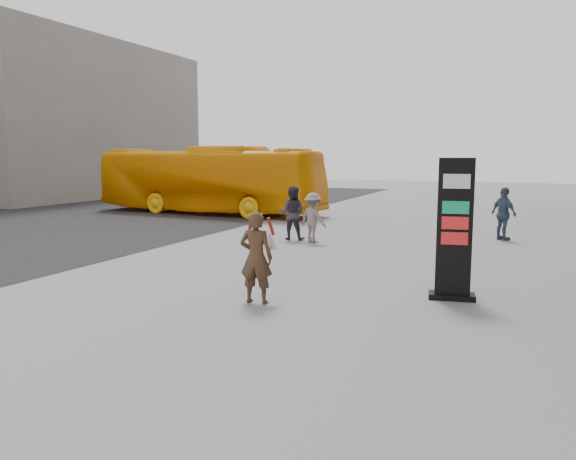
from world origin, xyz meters
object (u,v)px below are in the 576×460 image
at_px(info_pylon, 454,230).
at_px(pedestrian_a, 292,213).
at_px(pedestrian_b, 313,218).
at_px(pedestrian_c, 504,214).
at_px(bus, 208,180).
at_px(woman, 256,256).

distance_m(info_pylon, pedestrian_a, 8.24).
relative_size(pedestrian_b, pedestrian_c, 0.91).
bearing_deg(info_pylon, pedestrian_b, 122.28).
bearing_deg(pedestrian_c, pedestrian_a, 66.87).
distance_m(bus, pedestrian_a, 9.21).
height_order(pedestrian_a, pedestrian_b, pedestrian_a).
bearing_deg(pedestrian_b, pedestrian_c, -127.76).
distance_m(pedestrian_a, pedestrian_b, 0.87).
height_order(info_pylon, woman, info_pylon).
bearing_deg(woman, pedestrian_b, -84.92).
bearing_deg(pedestrian_a, woman, 99.75).
relative_size(info_pylon, pedestrian_a, 1.55).
relative_size(bus, pedestrian_c, 6.52).
height_order(woman, bus, bus).
height_order(info_pylon, pedestrian_b, info_pylon).
distance_m(woman, pedestrian_a, 7.96).
height_order(info_pylon, bus, bus).
bearing_deg(woman, pedestrian_a, -79.48).
bearing_deg(pedestrian_c, pedestrian_b, 71.82).
height_order(bus, pedestrian_a, bus).
xyz_separation_m(pedestrian_a, pedestrian_c, (6.40, 2.59, -0.01)).
height_order(info_pylon, pedestrian_a, info_pylon).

